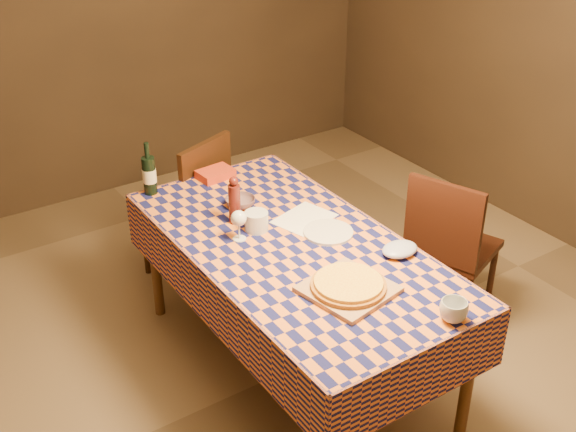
{
  "coord_description": "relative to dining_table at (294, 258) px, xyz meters",
  "views": [
    {
      "loc": [
        -1.64,
        -2.42,
        2.58
      ],
      "look_at": [
        0.0,
        0.05,
        0.9
      ],
      "focal_mm": 45.0,
      "sensor_mm": 36.0,
      "label": 1
    }
  ],
  "objects": [
    {
      "name": "chair_far",
      "position": [
        0.0,
        1.08,
        -0.17
      ],
      "size": [
        0.55,
        0.55,
        0.93
      ],
      "color": "black",
      "rests_on": "ground"
    },
    {
      "name": "wine_bottle",
      "position": [
        -0.35,
        0.86,
        0.19
      ],
      "size": [
        0.08,
        0.08,
        0.29
      ],
      "color": "black",
      "rests_on": "dining_table"
    },
    {
      "name": "white_plate",
      "position": [
        0.19,
        -0.01,
        0.08
      ],
      "size": [
        0.3,
        0.3,
        0.01
      ],
      "primitive_type": "cylinder",
      "rotation": [
        0.0,
        0.0,
        -0.29
      ],
      "color": "silver",
      "rests_on": "dining_table"
    },
    {
      "name": "wine_glass",
      "position": [
        -0.19,
        0.18,
        0.19
      ],
      "size": [
        0.09,
        0.09,
        0.15
      ],
      "color": "silver",
      "rests_on": "dining_table"
    },
    {
      "name": "deli_tub",
      "position": [
        -0.08,
        0.21,
        0.12
      ],
      "size": [
        0.14,
        0.14,
        0.1
      ],
      "primitive_type": "cylinder",
      "rotation": [
        0.0,
        0.0,
        -0.29
      ],
      "color": "silver",
      "rests_on": "dining_table"
    },
    {
      "name": "flour_bag",
      "position": [
        0.36,
        -0.35,
        0.1
      ],
      "size": [
        0.18,
        0.14,
        0.05
      ],
      "primitive_type": "ellipsoid",
      "rotation": [
        0.0,
        0.0,
        0.01
      ],
      "color": "#A1ABCE",
      "rests_on": "dining_table"
    },
    {
      "name": "tumbler",
      "position": [
        0.21,
        -0.84,
        0.12
      ],
      "size": [
        0.15,
        0.15,
        0.09
      ],
      "primitive_type": "imported",
      "rotation": [
        0.0,
        0.0,
        0.35
      ],
      "color": "silver",
      "rests_on": "dining_table"
    },
    {
      "name": "chair_right",
      "position": [
        0.93,
        -0.13,
        -0.17
      ],
      "size": [
        0.55,
        0.54,
        0.93
      ],
      "color": "black",
      "rests_on": "ground"
    },
    {
      "name": "cutting_board",
      "position": [
        -0.02,
        -0.45,
        0.09
      ],
      "size": [
        0.4,
        0.4,
        0.02
      ],
      "primitive_type": "cube",
      "rotation": [
        0.0,
        0.0,
        0.19
      ],
      "color": "#A7784E",
      "rests_on": "dining_table"
    },
    {
      "name": "room",
      "position": [
        0.0,
        0.0,
        0.66
      ],
      "size": [
        5.0,
        5.1,
        2.7
      ],
      "color": "brown",
      "rests_on": "ground"
    },
    {
      "name": "pizza",
      "position": [
        -0.02,
        -0.45,
        0.11
      ],
      "size": [
        0.41,
        0.41,
        0.03
      ],
      "color": "#9D5D1A",
      "rests_on": "cutting_board"
    },
    {
      "name": "bowl",
      "position": [
        -0.02,
        0.46,
        0.1
      ],
      "size": [
        0.19,
        0.19,
        0.05
      ],
      "primitive_type": "imported",
      "rotation": [
        0.0,
        0.0,
        -0.25
      ],
      "color": "#634953",
      "rests_on": "dining_table"
    },
    {
      "name": "takeout_container",
      "position": [
        0.03,
        0.83,
        0.1
      ],
      "size": [
        0.2,
        0.15,
        0.05
      ],
      "primitive_type": "cube",
      "rotation": [
        0.0,
        0.0,
        0.09
      ],
      "color": "#B53317",
      "rests_on": "dining_table"
    },
    {
      "name": "flour_patch",
      "position": [
        0.18,
        0.17,
        0.08
      ],
      "size": [
        0.34,
        0.29,
        0.0
      ],
      "primitive_type": "cube",
      "rotation": [
        0.0,
        0.0,
        0.28
      ],
      "color": "white",
      "rests_on": "dining_table"
    },
    {
      "name": "pepper_mill",
      "position": [
        -0.13,
        0.34,
        0.19
      ],
      "size": [
        0.07,
        0.07,
        0.25
      ],
      "color": "#471410",
      "rests_on": "dining_table"
    },
    {
      "name": "dining_table",
      "position": [
        0.0,
        0.0,
        0.0
      ],
      "size": [
        0.94,
        1.84,
        0.77
      ],
      "color": "brown",
      "rests_on": "ground"
    }
  ]
}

